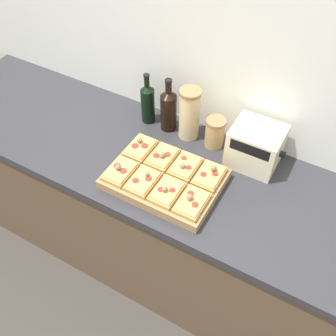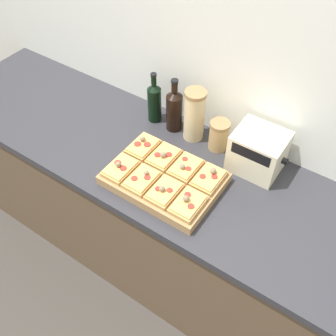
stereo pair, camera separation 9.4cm
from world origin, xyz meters
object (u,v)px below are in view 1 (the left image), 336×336
at_px(grain_jar_short, 215,133).
at_px(toaster_oven, 255,146).
at_px(grain_jar_tall, 190,114).
at_px(cutting_board, 165,179).
at_px(wine_bottle, 168,109).
at_px(olive_oil_bottle, 148,102).

distance_m(grain_jar_short, toaster_oven, 0.20).
xyz_separation_m(grain_jar_tall, toaster_oven, (0.34, -0.02, -0.03)).
distance_m(cutting_board, toaster_oven, 0.43).
xyz_separation_m(wine_bottle, toaster_oven, (0.45, -0.02, -0.02)).
bearing_deg(wine_bottle, cutting_board, -63.28).
relative_size(olive_oil_bottle, wine_bottle, 0.96).
height_order(olive_oil_bottle, grain_jar_short, olive_oil_bottle).
bearing_deg(toaster_oven, cutting_board, -133.18).
relative_size(olive_oil_bottle, grain_jar_tall, 1.03).
bearing_deg(cutting_board, olive_oil_bottle, 130.81).
xyz_separation_m(olive_oil_bottle, toaster_oven, (0.57, -0.02, -0.01)).
bearing_deg(olive_oil_bottle, grain_jar_tall, 0.00).
bearing_deg(grain_jar_short, olive_oil_bottle, 180.00).
relative_size(wine_bottle, grain_jar_tall, 1.07).
bearing_deg(toaster_oven, grain_jar_tall, 176.91).
xyz_separation_m(cutting_board, grain_jar_short, (0.08, 0.32, 0.05)).
height_order(cutting_board, grain_jar_short, grain_jar_short).
relative_size(cutting_board, olive_oil_bottle, 1.76).
bearing_deg(wine_bottle, toaster_oven, -2.29).
bearing_deg(cutting_board, grain_jar_short, 75.38).
height_order(olive_oil_bottle, grain_jar_tall, olive_oil_bottle).
distance_m(cutting_board, grain_jar_tall, 0.35).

